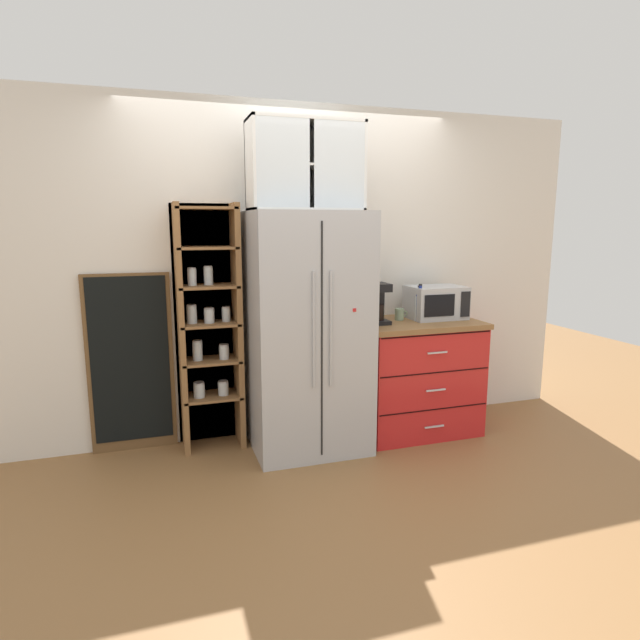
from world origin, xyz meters
name	(u,v)px	position (x,y,z in m)	size (l,w,h in m)	color
ground_plane	(308,445)	(0.00, 0.00, 0.00)	(10.57, 10.57, 0.00)	olive
wall_back_cream	(293,273)	(0.00, 0.40, 1.27)	(4.88, 0.10, 2.55)	silver
refrigerator	(307,332)	(0.00, 0.00, 0.87)	(0.83, 0.72, 1.74)	#B7BABF
pantry_shelf_column	(209,325)	(-0.68, 0.27, 0.92)	(0.49, 0.32, 1.80)	brown
counter_cabinet	(415,375)	(0.92, 0.03, 0.45)	(0.95, 0.66, 0.90)	red
microwave	(436,302)	(1.10, 0.08, 1.03)	(0.44, 0.33, 0.26)	#B7BABF
coffee_maker	(375,303)	(0.55, 0.04, 1.06)	(0.17, 0.20, 0.31)	black
mug_sage	(400,314)	(0.79, 0.10, 0.95)	(0.11, 0.07, 0.09)	#8CA37F
bottle_cobalt	(420,305)	(0.92, 0.00, 1.03)	(0.06, 0.06, 0.29)	navy
bottle_clear	(419,305)	(0.92, 0.01, 1.03)	(0.07, 0.07, 0.28)	silver
upper_cabinet	(304,167)	(0.00, 0.05, 2.05)	(0.80, 0.32, 0.61)	silver
chalkboard_menu	(131,363)	(-1.24, 0.33, 0.66)	(0.60, 0.04, 1.31)	brown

